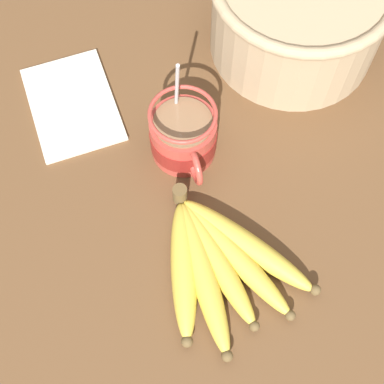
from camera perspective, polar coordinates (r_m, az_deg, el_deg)
table at (r=77.81cm, az=3.08°, el=0.41°), size 132.58×132.58×3.30cm
coffee_mug at (r=75.39cm, az=-0.90°, el=5.97°), size 13.02×9.52×17.36cm
banana_bunch at (r=70.21cm, az=2.75°, el=-7.35°), size 23.69×20.37×4.00cm
woven_basket at (r=86.28cm, az=11.23°, el=18.32°), size 27.32×27.32×13.89cm
napkin at (r=84.77cm, az=-12.63°, el=9.14°), size 18.37×13.34×0.60cm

